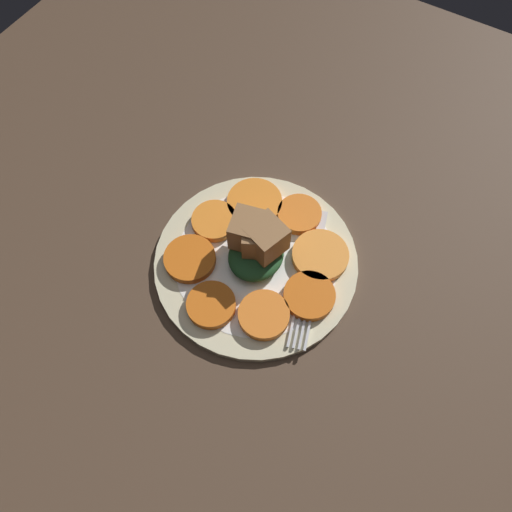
{
  "coord_description": "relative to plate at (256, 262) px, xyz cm",
  "views": [
    {
      "loc": [
        -24.82,
        -14.88,
        60.21
      ],
      "look_at": [
        0.0,
        0.0,
        4.1
      ],
      "focal_mm": 35.0,
      "sensor_mm": 36.0,
      "label": 1
    }
  ],
  "objects": [
    {
      "name": "carrot_slice_7",
      "position": [
        7.05,
        4.46,
        1.14
      ],
      "size": [
        7.45,
        7.45,
        1.12
      ],
      "primitive_type": "cylinder",
      "color": "orange",
      "rests_on": "plate"
    },
    {
      "name": "carrot_slice_3",
      "position": [
        -6.17,
        -4.8,
        1.14
      ],
      "size": [
        6.26,
        6.26,
        1.12
      ],
      "primitive_type": "cylinder",
      "color": "orange",
      "rests_on": "plate"
    },
    {
      "name": "plate",
      "position": [
        0.0,
        0.0,
        0.0
      ],
      "size": [
        26.25,
        26.25,
        1.05
      ],
      "color": "beige",
      "rests_on": "table_slab"
    },
    {
      "name": "carrot_slice_0",
      "position": [
        1.85,
        7.55,
        1.14
      ],
      "size": [
        6.02,
        6.02,
        1.12
      ],
      "primitive_type": "cylinder",
      "color": "orange",
      "rests_on": "plate"
    },
    {
      "name": "carrot_slice_6",
      "position": [
        8.55,
        -1.62,
        1.14
      ],
      "size": [
        5.9,
        5.9,
        1.12
      ],
      "primitive_type": "cylinder",
      "color": "orange",
      "rests_on": "plate"
    },
    {
      "name": "carrot_slice_2",
      "position": [
        -8.35,
        1.35,
        1.14
      ],
      "size": [
        6.04,
        6.04,
        1.12
      ],
      "primitive_type": "cylinder",
      "color": "orange",
      "rests_on": "plate"
    },
    {
      "name": "table_slab",
      "position": [
        0.0,
        0.0,
        -1.52
      ],
      "size": [
        120.0,
        120.0,
        2.0
      ],
      "primitive_type": "cube",
      "color": "#4C3828",
      "rests_on": "ground"
    },
    {
      "name": "carrot_slice_5",
      "position": [
        4.47,
        -6.9,
        1.14
      ],
      "size": [
        7.27,
        7.27,
        1.12
      ],
      "primitive_type": "cylinder",
      "color": "orange",
      "rests_on": "plate"
    },
    {
      "name": "center_pile",
      "position": [
        0.57,
        0.2,
        3.89
      ],
      "size": [
        7.63,
        7.59,
        6.78
      ],
      "color": "#235128",
      "rests_on": "plate"
    },
    {
      "name": "carrot_slice_1",
      "position": [
        -4.48,
        7.14,
        1.14
      ],
      "size": [
        6.62,
        6.62,
        1.12
      ],
      "primitive_type": "cylinder",
      "color": "orange",
      "rests_on": "plate"
    },
    {
      "name": "carrot_slice_4",
      "position": [
        -1.16,
        -8.32,
        1.14
      ],
      "size": [
        6.39,
        6.39,
        1.12
      ],
      "primitive_type": "cylinder",
      "color": "#D66114",
      "rests_on": "plate"
    },
    {
      "name": "fork",
      "position": [
        1.02,
        -7.31,
        0.78
      ],
      "size": [
        19.1,
        7.56,
        0.4
      ],
      "rotation": [
        0.0,
        0.0,
        0.31
      ],
      "color": "silver",
      "rests_on": "plate"
    }
  ]
}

